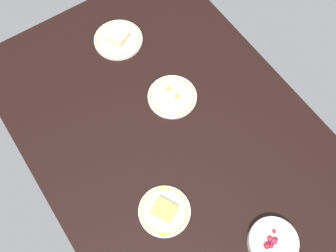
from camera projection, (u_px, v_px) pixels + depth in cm
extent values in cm
cube|color=black|center=(168.00, 130.00, 155.12)|extent=(146.60, 102.32, 4.00)
cylinder|color=white|center=(118.00, 40.00, 170.43)|extent=(20.56, 20.56, 1.28)
torus|color=gold|center=(118.00, 39.00, 169.85)|extent=(18.59, 18.59, 0.50)
cube|color=beige|center=(118.00, 38.00, 169.31)|extent=(9.72, 9.52, 1.20)
cube|color=#E5B24C|center=(118.00, 37.00, 168.40)|extent=(9.72, 9.52, 0.80)
cube|color=beige|center=(118.00, 35.00, 167.50)|extent=(9.72, 9.52, 1.20)
cylinder|color=white|center=(164.00, 211.00, 139.05)|extent=(18.18, 18.18, 1.07)
torus|color=gold|center=(164.00, 211.00, 138.57)|extent=(16.49, 16.49, 0.50)
cube|color=#F2D14C|center=(164.00, 210.00, 137.32)|extent=(9.95, 9.13, 2.75)
cylinder|color=white|center=(172.00, 97.00, 158.59)|extent=(19.45, 19.45, 1.12)
torus|color=gold|center=(172.00, 96.00, 158.08)|extent=(17.61, 17.61, 0.50)
ellipsoid|color=white|center=(169.00, 91.00, 157.42)|extent=(5.19, 5.19, 2.85)
sphere|color=yellow|center=(169.00, 89.00, 156.26)|extent=(2.07, 2.07, 2.07)
ellipsoid|color=white|center=(177.00, 98.00, 156.15)|extent=(4.94, 4.94, 2.72)
sphere|color=yellow|center=(177.00, 96.00, 155.05)|extent=(1.98, 1.98, 1.98)
cylinder|color=white|center=(273.00, 242.00, 133.12)|extent=(16.41, 16.41, 4.02)
torus|color=white|center=(274.00, 241.00, 131.30)|extent=(16.55, 16.55, 0.80)
sphere|color=#59144C|center=(276.00, 239.00, 130.86)|extent=(1.46, 1.46, 1.46)
sphere|color=#B2232D|center=(275.00, 242.00, 130.44)|extent=(1.44, 1.44, 1.44)
sphere|color=#B2232D|center=(274.00, 241.00, 130.30)|extent=(2.17, 2.17, 2.17)
sphere|color=#59144C|center=(272.00, 242.00, 130.20)|extent=(2.02, 2.02, 2.02)
sphere|color=maroon|center=(267.00, 246.00, 129.64)|extent=(2.19, 2.19, 2.19)
sphere|color=maroon|center=(271.00, 246.00, 129.85)|extent=(1.78, 1.78, 1.78)
sphere|color=#B2232D|center=(274.00, 231.00, 131.97)|extent=(1.43, 1.43, 1.43)
sphere|color=#B2232D|center=(270.00, 239.00, 130.69)|extent=(1.93, 1.93, 1.93)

